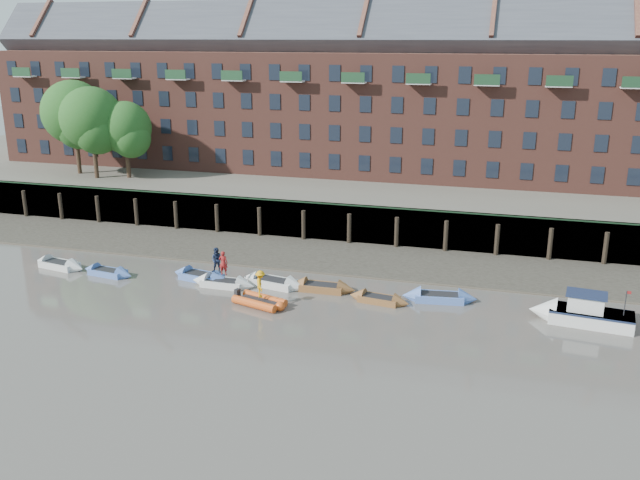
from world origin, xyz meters
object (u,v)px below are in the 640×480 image
at_px(rowboat_4, 273,282).
at_px(rowboat_5, 322,287).
at_px(rowboat_0, 59,265).
at_px(rowboat_3, 223,283).
at_px(person_rib_crew, 260,284).
at_px(person_rower_a, 223,263).
at_px(rowboat_2, 201,277).
at_px(motor_launch, 574,312).
at_px(rowboat_6, 379,299).
at_px(rowboat_1, 108,272).
at_px(rib_tender, 261,302).
at_px(person_rower_b, 217,260).
at_px(rowboat_7, 439,297).

height_order(rowboat_4, rowboat_5, rowboat_4).
distance_m(rowboat_0, rowboat_3, 13.49).
bearing_deg(person_rib_crew, rowboat_3, 32.22).
bearing_deg(rowboat_4, rowboat_3, -151.85).
bearing_deg(person_rower_a, rowboat_0, -5.42).
height_order(rowboat_2, motor_launch, motor_launch).
bearing_deg(person_rower_a, rowboat_6, 176.92).
bearing_deg(rowboat_5, rowboat_4, 179.83).
distance_m(rowboat_0, rowboat_1, 4.47).
height_order(rowboat_0, person_rib_crew, person_rib_crew).
xyz_separation_m(rowboat_0, rowboat_2, (11.48, 0.47, 0.01)).
height_order(rowboat_0, rowboat_5, rowboat_0).
height_order(rowboat_2, person_rower_a, person_rower_a).
xyz_separation_m(rowboat_4, rib_tender, (0.46, -3.59, 0.02)).
bearing_deg(person_rower_b, rowboat_1, 174.19).
bearing_deg(rowboat_3, rowboat_1, -178.02).
distance_m(rowboat_5, motor_launch, 16.25).
relative_size(rowboat_0, person_rower_a, 2.84).
height_order(rowboat_7, motor_launch, motor_launch).
xyz_separation_m(rowboat_4, person_rib_crew, (0.41, -3.54, 1.22)).
bearing_deg(person_rower_a, person_rower_b, -31.65).
relative_size(rowboat_1, rib_tender, 1.16).
distance_m(person_rower_a, person_rower_b, 0.69).
distance_m(rowboat_5, person_rower_b, 7.57).
relative_size(rowboat_3, person_rib_crew, 2.64).
relative_size(rib_tender, motor_launch, 0.60).
relative_size(rowboat_1, rowboat_6, 1.02).
height_order(rowboat_2, rib_tender, rowboat_2).
relative_size(rowboat_0, rowboat_2, 0.97).
relative_size(rib_tender, person_rower_b, 2.09).
relative_size(rowboat_6, person_rib_crew, 2.39).
height_order(rowboat_1, rowboat_3, rowboat_3).
xyz_separation_m(rowboat_2, rowboat_7, (16.84, 0.66, 0.00)).
bearing_deg(rowboat_2, rowboat_4, 14.46).
bearing_deg(person_rower_b, rowboat_6, -9.40).
bearing_deg(person_rib_crew, person_rower_b, 33.15).
xyz_separation_m(motor_launch, person_rower_b, (-23.58, 0.02, 1.17)).
distance_m(rowboat_1, person_rower_b, 8.72).
height_order(rowboat_5, rowboat_6, rowboat_5).
relative_size(rowboat_1, rowboat_2, 0.87).
bearing_deg(motor_launch, rowboat_6, 7.41).
bearing_deg(rowboat_3, rowboat_4, 17.71).
relative_size(rowboat_2, rowboat_5, 1.07).
bearing_deg(rib_tender, person_rower_b, 164.14).
bearing_deg(motor_launch, rowboat_3, 7.21).
height_order(rowboat_7, person_rib_crew, person_rib_crew).
bearing_deg(person_rower_b, rowboat_2, 152.86).
distance_m(rowboat_3, rowboat_4, 3.50).
relative_size(person_rower_b, person_rib_crew, 1.01).
xyz_separation_m(rowboat_4, rowboat_5, (3.53, 0.05, -0.02)).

